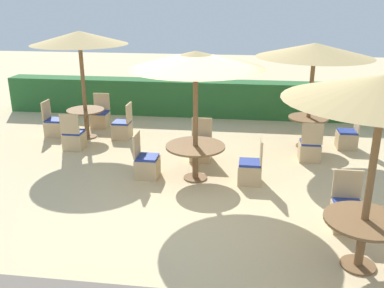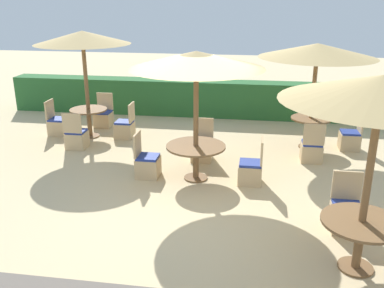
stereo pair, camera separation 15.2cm
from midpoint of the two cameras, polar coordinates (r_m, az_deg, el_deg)
ground_plane at (r=7.85m, az=-1.14°, el=-7.66°), size 40.00×40.00×0.00m
hedge_row at (r=13.19m, az=2.70°, el=6.07°), size 13.00×0.70×1.08m
parasol_center at (r=8.11m, az=-0.05°, el=11.10°), size 2.60×2.60×2.57m
round_table_center at (r=8.57m, az=-0.05°, el=-1.02°), size 1.19×1.19×0.72m
patio_chair_center_west at (r=8.83m, az=-6.57°, el=-2.75°), size 0.46×0.46×0.93m
patio_chair_center_north at (r=9.67m, az=0.71°, el=-0.62°), size 0.46×0.46×0.93m
patio_chair_center_east at (r=8.57m, az=7.30°, el=-3.49°), size 0.46×0.46×0.93m
parasol_back_left at (r=11.13m, az=-15.19°, el=13.44°), size 2.38×2.38×2.72m
round_table_back_left at (r=11.48m, az=-14.33°, el=3.60°), size 0.96×0.96×0.75m
patio_chair_back_left_west at (r=11.95m, az=-18.19°, el=2.32°), size 0.46×0.46×0.93m
patio_chair_back_left_south at (r=10.74m, az=-15.84°, el=0.69°), size 0.46×0.46×0.93m
patio_chair_back_left_east at (r=11.29m, az=-9.62°, el=2.07°), size 0.46×0.46×0.93m
patio_chair_back_left_north at (r=12.38m, az=-12.46°, el=3.41°), size 0.46×0.46×0.93m
parasol_front_right at (r=5.61m, az=23.56°, el=6.77°), size 2.44×2.44×2.67m
round_table_front_right at (r=6.27m, az=21.20°, el=-10.55°), size 1.07×1.07×0.74m
patio_chair_front_right_north at (r=7.31m, az=19.37°, el=-8.71°), size 0.46×0.46×0.93m
parasol_back_right at (r=10.41m, az=15.63°, el=11.91°), size 2.69×2.69×2.51m
round_table_back_right at (r=10.76m, az=14.78°, el=2.53°), size 0.95×0.95×0.75m
patio_chair_back_right_east at (r=11.04m, az=19.63°, el=0.78°), size 0.46×0.46×0.93m
patio_chair_back_right_south at (r=9.96m, az=14.99°, el=-0.70°), size 0.46×0.46×0.93m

